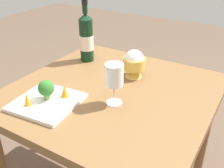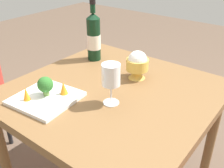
# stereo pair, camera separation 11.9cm
# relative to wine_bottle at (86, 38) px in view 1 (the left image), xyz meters

# --- Properties ---
(dining_table) EXTENTS (0.89, 0.89, 0.72)m
(dining_table) POSITION_rel_wine_bottle_xyz_m (-0.22, -0.30, -0.22)
(dining_table) COLOR brown
(dining_table) RESTS_ON ground_plane
(wine_bottle) EXTENTS (0.08, 0.08, 0.34)m
(wine_bottle) POSITION_rel_wine_bottle_xyz_m (0.00, 0.00, 0.00)
(wine_bottle) COLOR black
(wine_bottle) RESTS_ON dining_table
(wine_glass) EXTENTS (0.08, 0.08, 0.18)m
(wine_glass) POSITION_rel_wine_bottle_xyz_m (-0.31, -0.36, -0.00)
(wine_glass) COLOR white
(wine_glass) RESTS_ON dining_table
(rice_bowl) EXTENTS (0.11, 0.11, 0.14)m
(rice_bowl) POSITION_rel_wine_bottle_xyz_m (-0.05, -0.32, -0.06)
(rice_bowl) COLOR gold
(rice_bowl) RESTS_ON dining_table
(serving_plate) EXTENTS (0.27, 0.27, 0.02)m
(serving_plate) POSITION_rel_wine_bottle_xyz_m (-0.46, -0.13, -0.13)
(serving_plate) COLOR white
(serving_plate) RESTS_ON dining_table
(broccoli_floret) EXTENTS (0.07, 0.07, 0.09)m
(broccoli_floret) POSITION_rel_wine_bottle_xyz_m (-0.45, -0.12, -0.07)
(broccoli_floret) COLOR #729E4C
(broccoli_floret) RESTS_ON serving_plate
(carrot_garnish_left) EXTENTS (0.03, 0.03, 0.06)m
(carrot_garnish_left) POSITION_rel_wine_bottle_xyz_m (-0.53, -0.09, -0.09)
(carrot_garnish_left) COLOR orange
(carrot_garnish_left) RESTS_ON serving_plate
(carrot_garnish_right) EXTENTS (0.04, 0.04, 0.06)m
(carrot_garnish_right) POSITION_rel_wine_bottle_xyz_m (-0.40, -0.17, -0.09)
(carrot_garnish_right) COLOR orange
(carrot_garnish_right) RESTS_ON serving_plate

